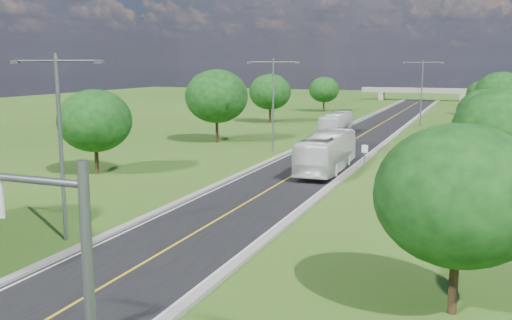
# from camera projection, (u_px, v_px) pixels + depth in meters

# --- Properties ---
(ground) EXTENTS (260.00, 260.00, 0.00)m
(ground) POSITION_uv_depth(u_px,v_px,m) (357.00, 138.00, 72.80)
(ground) COLOR #2A5116
(ground) RESTS_ON ground
(road) EXTENTS (8.00, 150.00, 0.06)m
(road) POSITION_uv_depth(u_px,v_px,m) (366.00, 133.00, 78.30)
(road) COLOR black
(road) RESTS_ON ground
(curb_left) EXTENTS (0.50, 150.00, 0.22)m
(curb_left) POSITION_uv_depth(u_px,v_px,m) (336.00, 131.00, 79.83)
(curb_left) COLOR gray
(curb_left) RESTS_ON ground
(curb_right) EXTENTS (0.50, 150.00, 0.22)m
(curb_right) POSITION_uv_depth(u_px,v_px,m) (397.00, 134.00, 76.74)
(curb_right) COLOR gray
(curb_right) RESTS_ON ground
(signal_mast) EXTENTS (8.54, 0.33, 7.20)m
(signal_mast) POSITION_uv_depth(u_px,v_px,m) (20.00, 242.00, 14.73)
(signal_mast) COLOR slate
(signal_mast) RESTS_ON ground
(speed_limit_sign) EXTENTS (0.55, 0.09, 2.40)m
(speed_limit_sign) POSITION_uv_depth(u_px,v_px,m) (365.00, 153.00, 50.47)
(speed_limit_sign) COLOR slate
(speed_limit_sign) RESTS_ON ground
(overpass) EXTENTS (30.00, 3.00, 3.20)m
(overpass) POSITION_uv_depth(u_px,v_px,m) (421.00, 91.00, 145.73)
(overpass) COLOR gray
(overpass) RESTS_ON ground
(streetlight_near_left) EXTENTS (5.90, 0.25, 10.00)m
(streetlight_near_left) POSITION_uv_depth(u_px,v_px,m) (60.00, 131.00, 29.98)
(streetlight_near_left) COLOR slate
(streetlight_near_left) RESTS_ON ground
(streetlight_mid_left) EXTENTS (5.90, 0.25, 10.00)m
(streetlight_mid_left) POSITION_uv_depth(u_px,v_px,m) (273.00, 97.00, 60.23)
(streetlight_mid_left) COLOR slate
(streetlight_mid_left) RESTS_ON ground
(streetlight_far_right) EXTENTS (5.90, 0.25, 10.00)m
(streetlight_far_right) POSITION_uv_depth(u_px,v_px,m) (422.00, 87.00, 86.13)
(streetlight_far_right) COLOR slate
(streetlight_far_right) RESTS_ON ground
(tree_lb) EXTENTS (6.30, 6.30, 7.33)m
(tree_lb) POSITION_uv_depth(u_px,v_px,m) (95.00, 121.00, 48.49)
(tree_lb) COLOR black
(tree_lb) RESTS_ON ground
(tree_lc) EXTENTS (7.56, 7.56, 8.79)m
(tree_lc) POSITION_uv_depth(u_px,v_px,m) (217.00, 96.00, 68.14)
(tree_lc) COLOR black
(tree_lc) RESTS_ON ground
(tree_ld) EXTENTS (6.72, 6.72, 7.82)m
(tree_ld) POSITION_uv_depth(u_px,v_px,m) (270.00, 92.00, 90.97)
(tree_ld) COLOR black
(tree_ld) RESTS_ON ground
(tree_le) EXTENTS (5.88, 5.88, 6.84)m
(tree_le) POSITION_uv_depth(u_px,v_px,m) (324.00, 90.00, 112.17)
(tree_le) COLOR black
(tree_le) RESTS_ON ground
(tree_ra) EXTENTS (6.30, 6.30, 7.33)m
(tree_ra) POSITION_uv_depth(u_px,v_px,m) (459.00, 195.00, 21.11)
(tree_ra) COLOR black
(tree_ra) RESTS_ON ground
(tree_rb) EXTENTS (6.72, 6.72, 7.82)m
(tree_rb) POSITION_uv_depth(u_px,v_px,m) (502.00, 131.00, 38.67)
(tree_rb) COLOR black
(tree_rb) RESTS_ON ground
(tree_rc) EXTENTS (5.88, 5.88, 6.84)m
(tree_rc) POSITION_uv_depth(u_px,v_px,m) (485.00, 113.00, 59.30)
(tree_rc) COLOR black
(tree_rc) RESTS_ON ground
(tree_rd) EXTENTS (7.14, 7.14, 8.30)m
(tree_rd) POSITION_uv_depth(u_px,v_px,m) (501.00, 93.00, 80.42)
(tree_rd) COLOR black
(tree_rd) RESTS_ON ground
(tree_re) EXTENTS (5.46, 5.46, 6.35)m
(tree_re) POSITION_uv_depth(u_px,v_px,m) (482.00, 94.00, 103.53)
(tree_re) COLOR black
(tree_re) RESTS_ON ground
(tree_rf) EXTENTS (6.30, 6.30, 7.33)m
(tree_rf) POSITION_uv_depth(u_px,v_px,m) (500.00, 86.00, 120.49)
(tree_rf) COLOR black
(tree_rf) RESTS_ON ground
(bus_outbound) EXTENTS (3.18, 12.30, 3.41)m
(bus_outbound) POSITION_uv_depth(u_px,v_px,m) (327.00, 152.00, 50.15)
(bus_outbound) COLOR white
(bus_outbound) RESTS_ON road
(bus_inbound) EXTENTS (2.88, 10.77, 2.98)m
(bus_inbound) POSITION_uv_depth(u_px,v_px,m) (336.00, 124.00, 75.47)
(bus_inbound) COLOR white
(bus_inbound) RESTS_ON road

